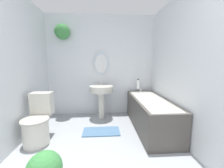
{
  "coord_description": "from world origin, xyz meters",
  "views": [
    {
      "loc": [
        0.04,
        -0.51,
        1.27
      ],
      "look_at": [
        0.19,
        1.79,
        0.92
      ],
      "focal_mm": 22.0,
      "sensor_mm": 36.0,
      "label": 1
    }
  ],
  "objects_px": {
    "pedestal_sink": "(101,93)",
    "shampoo_bottle": "(138,84)",
    "bathtub": "(150,113)",
    "toilet": "(38,123)"
  },
  "relations": [
    {
      "from": "bathtub",
      "to": "shampoo_bottle",
      "type": "distance_m",
      "value": 0.86
    },
    {
      "from": "shampoo_bottle",
      "to": "pedestal_sink",
      "type": "bearing_deg",
      "value": -169.35
    },
    {
      "from": "bathtub",
      "to": "shampoo_bottle",
      "type": "bearing_deg",
      "value": 95.14
    },
    {
      "from": "toilet",
      "to": "pedestal_sink",
      "type": "xyz_separation_m",
      "value": [
        1.01,
        0.91,
        0.28
      ]
    },
    {
      "from": "toilet",
      "to": "shampoo_bottle",
      "type": "height_order",
      "value": "shampoo_bottle"
    },
    {
      "from": "toilet",
      "to": "pedestal_sink",
      "type": "relative_size",
      "value": 0.9
    },
    {
      "from": "pedestal_sink",
      "to": "shampoo_bottle",
      "type": "xyz_separation_m",
      "value": [
        0.89,
        0.17,
        0.16
      ]
    },
    {
      "from": "toilet",
      "to": "shampoo_bottle",
      "type": "relative_size",
      "value": 3.28
    },
    {
      "from": "pedestal_sink",
      "to": "bathtub",
      "type": "distance_m",
      "value": 1.15
    },
    {
      "from": "shampoo_bottle",
      "to": "toilet",
      "type": "bearing_deg",
      "value": -150.51
    }
  ]
}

